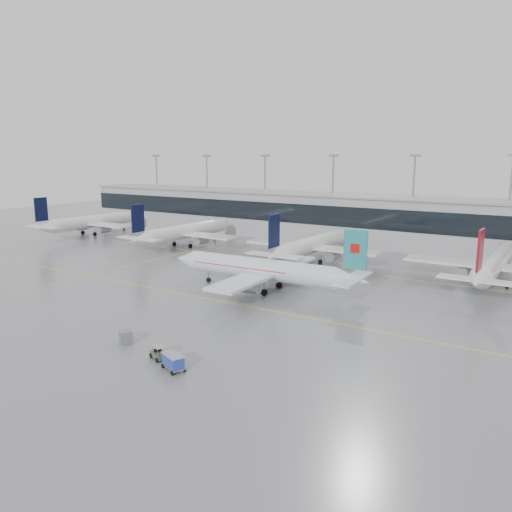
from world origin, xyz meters
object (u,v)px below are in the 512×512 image
Objects in this scene: gse_unit at (126,337)px; baggage_cart at (173,361)px; baggage_tug at (159,354)px; air_canada_jet at (266,270)px.

baggage_cart is at bearing 16.82° from gse_unit.
baggage_tug reaches higher than gse_unit.
baggage_cart is at bearing -0.00° from baggage_tug.
air_canada_jet is 29.39m from gse_unit.
baggage_tug is at bearing 180.00° from baggage_cart.
baggage_cart is 10.40m from gse_unit.
air_canada_jet is 23.80× the size of gse_unit.
gse_unit is (-1.62, -29.21, -2.86)m from air_canada_jet.
baggage_cart is at bearing 102.26° from air_canada_jet.
gse_unit is at bearing 84.32° from air_canada_jet.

